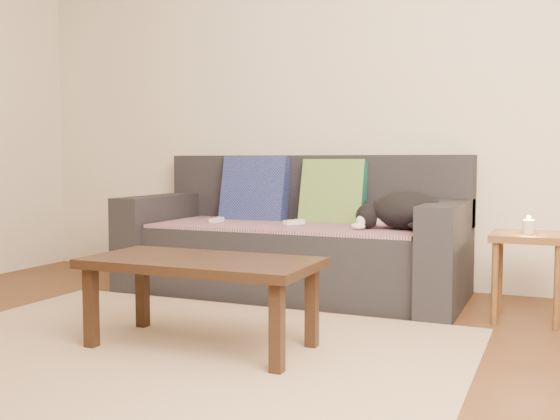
{
  "coord_description": "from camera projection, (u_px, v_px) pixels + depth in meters",
  "views": [
    {
      "loc": [
        1.53,
        -2.25,
        0.83
      ],
      "look_at": [
        0.05,
        1.2,
        0.55
      ],
      "focal_mm": 42.0,
      "sensor_mm": 36.0,
      "label": 1
    }
  ],
  "objects": [
    {
      "name": "cushion_green",
      "position": [
        333.0,
        192.0,
        4.2
      ],
      "size": [
        0.41,
        0.2,
        0.43
      ],
      "primitive_type": "cube",
      "rotation": [
        -0.24,
        0.0,
        0.0
      ],
      "color": "#0E5951",
      "rests_on": "throw_blanket"
    },
    {
      "name": "ground",
      "position": [
        156.0,
        361.0,
        2.73
      ],
      "size": [
        4.5,
        4.5,
        0.0
      ],
      "primitive_type": "plane",
      "color": "brown",
      "rests_on": "ground"
    },
    {
      "name": "side_table",
      "position": [
        528.0,
        249.0,
        3.39
      ],
      "size": [
        0.37,
        0.37,
        0.46
      ],
      "color": "brown",
      "rests_on": "ground"
    },
    {
      "name": "cat",
      "position": [
        404.0,
        211.0,
        3.74
      ],
      "size": [
        0.55,
        0.43,
        0.22
      ],
      "rotation": [
        0.0,
        0.0,
        -0.34
      ],
      "color": "black",
      "rests_on": "throw_blanket"
    },
    {
      "name": "candle",
      "position": [
        528.0,
        226.0,
        3.38
      ],
      "size": [
        0.06,
        0.06,
        0.09
      ],
      "color": "beige",
      "rests_on": "side_table"
    },
    {
      "name": "cushion_navy",
      "position": [
        255.0,
        191.0,
        4.42
      ],
      "size": [
        0.46,
        0.21,
        0.47
      ],
      "primitive_type": "cube",
      "rotation": [
        -0.22,
        0.0,
        0.0
      ],
      "color": "#120F44",
      "rests_on": "throw_blanket"
    },
    {
      "name": "throw_blanket",
      "position": [
        290.0,
        226.0,
        4.05
      ],
      "size": [
        1.66,
        0.74,
        0.02
      ],
      "primitive_type": "cube",
      "color": "#452B52",
      "rests_on": "sofa"
    },
    {
      "name": "coffee_table",
      "position": [
        201.0,
        270.0,
        2.87
      ],
      "size": [
        1.02,
        0.51,
        0.41
      ],
      "color": "#312013",
      "rests_on": "rug"
    },
    {
      "name": "sofa",
      "position": [
        296.0,
        244.0,
        4.15
      ],
      "size": [
        2.1,
        0.94,
        0.87
      ],
      "color": "#232328",
      "rests_on": "ground"
    },
    {
      "name": "wii_remote_b",
      "position": [
        294.0,
        222.0,
        4.04
      ],
      "size": [
        0.1,
        0.15,
        0.03
      ],
      "primitive_type": "cube",
      "rotation": [
        0.0,
        0.0,
        1.12
      ],
      "color": "white",
      "rests_on": "throw_blanket"
    },
    {
      "name": "rug",
      "position": [
        175.0,
        350.0,
        2.87
      ],
      "size": [
        2.5,
        1.8,
        0.01
      ],
      "primitive_type": "cube",
      "color": "tan",
      "rests_on": "ground"
    },
    {
      "name": "wii_remote_a",
      "position": [
        217.0,
        220.0,
        4.18
      ],
      "size": [
        0.04,
        0.15,
        0.03
      ],
      "primitive_type": "cube",
      "rotation": [
        0.0,
        0.0,
        1.61
      ],
      "color": "white",
      "rests_on": "throw_blanket"
    },
    {
      "name": "back_wall",
      "position": [
        319.0,
        92.0,
        4.46
      ],
      "size": [
        4.5,
        0.04,
        2.6
      ],
      "primitive_type": "cube",
      "color": "beige",
      "rests_on": "ground"
    }
  ]
}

